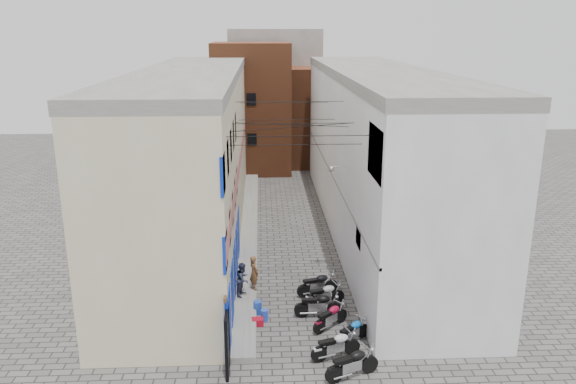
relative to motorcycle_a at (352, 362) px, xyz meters
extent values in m
plane|color=#53514E|center=(-1.55, 0.93, -0.57)|extent=(90.00, 90.00, 0.00)
cube|color=slate|center=(-3.60, 13.93, -0.44)|extent=(0.90, 26.00, 0.25)
cube|color=beige|center=(-6.55, 13.93, 3.68)|extent=(5.00, 26.00, 8.50)
cube|color=#C5706F|center=(-4.09, 13.93, 3.43)|extent=(0.10, 26.00, 0.80)
cube|color=#0B29AB|center=(-4.08, 5.83, 0.73)|extent=(0.12, 10.20, 2.40)
cube|color=#0B29AB|center=(-4.10, 5.83, 4.73)|extent=(0.10, 10.20, 4.00)
cube|color=slate|center=(-6.55, 13.93, 8.18)|extent=(5.10, 26.00, 0.50)
cube|color=black|center=(-4.07, 0.53, 0.53)|extent=(0.10, 1.20, 2.20)
cube|color=silver|center=(3.45, 13.93, 3.68)|extent=(5.00, 26.00, 8.50)
cube|color=#0B29AB|center=(1.00, 2.43, 6.43)|extent=(0.10, 2.40, 1.80)
cube|color=white|center=(1.01, 4.93, 2.43)|extent=(0.08, 1.00, 0.70)
cylinder|color=#B2B2B7|center=(0.60, 7.93, 4.63)|extent=(0.80, 0.06, 0.06)
sphere|color=#B2B2B7|center=(0.20, 7.93, 4.53)|extent=(0.28, 0.28, 0.28)
cube|color=slate|center=(3.45, 13.93, 8.18)|extent=(5.10, 26.00, 0.50)
cube|color=slate|center=(0.99, 13.93, 2.83)|extent=(0.10, 26.00, 0.12)
cube|color=brown|center=(-3.55, 28.93, 4.43)|extent=(6.00, 6.00, 10.00)
cube|color=brown|center=(1.45, 30.93, 3.43)|extent=(5.00, 6.00, 8.00)
cube|color=slate|center=(-1.55, 34.93, 4.93)|extent=(8.00, 5.00, 11.00)
cube|color=black|center=(-1.55, 26.13, 0.63)|extent=(2.00, 0.30, 2.40)
cylinder|color=black|center=(-1.55, 2.93, 6.93)|extent=(5.20, 0.02, 0.02)
cylinder|color=black|center=(-1.55, 4.93, 6.23)|extent=(5.20, 0.02, 0.02)
cylinder|color=black|center=(-1.55, 7.43, 6.63)|extent=(5.20, 0.02, 0.02)
cylinder|color=black|center=(-1.55, 9.93, 7.23)|extent=(5.20, 0.02, 0.02)
cylinder|color=black|center=(-1.55, 12.93, 5.93)|extent=(5.20, 0.02, 0.02)
cylinder|color=black|center=(-1.55, 15.93, 6.43)|extent=(5.20, 0.02, 0.02)
cylinder|color=black|center=(-1.55, 5.93, 6.73)|extent=(5.65, 2.07, 0.02)
cylinder|color=black|center=(-1.55, 8.93, 6.33)|extent=(5.80, 1.58, 0.02)
imported|color=brown|center=(-3.25, 6.22, 0.44)|extent=(0.58, 0.66, 1.51)
imported|color=#2F3247|center=(-3.71, 5.67, 0.40)|extent=(0.76, 0.85, 1.44)
cylinder|color=blue|center=(-2.82, 3.91, -0.34)|extent=(0.31, 0.31, 0.45)
cylinder|color=#234CB3|center=(-3.10, 4.47, -0.30)|extent=(0.45, 0.45, 0.54)
cube|color=#AC0C1F|center=(-3.10, 3.56, -0.43)|extent=(0.46, 0.36, 0.28)
camera|label=1|loc=(-2.87, -15.84, 10.43)|focal=35.00mm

